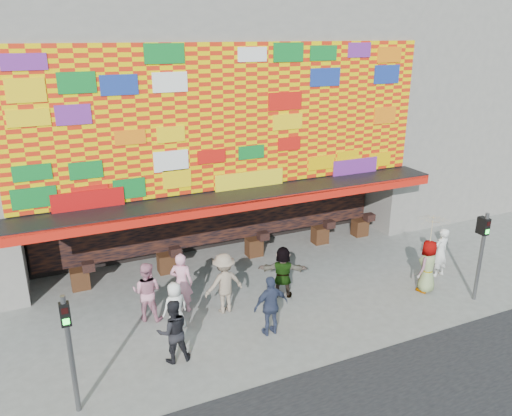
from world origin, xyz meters
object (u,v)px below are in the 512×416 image
object	(u,v)px
ped_i	(147,291)
parasol	(432,230)
ped_c	(173,331)
signal_left	(69,342)
ped_d	(224,283)
ped_h	(440,252)
ped_b	(182,282)
signal_right	(482,247)
ped_a	(175,307)
ped_f	(283,272)
ped_g	(428,266)
ped_e	(271,306)

from	to	relation	value
ped_i	parasol	bearing A→B (deg)	-163.24
ped_c	signal_left	bearing A→B (deg)	23.43
ped_d	ped_i	world-z (taller)	ped_d
ped_c	ped_d	bearing A→B (deg)	-136.30
signal_left	parasol	distance (m)	11.39
ped_c	ped_h	world-z (taller)	ped_h
ped_b	signal_right	bearing A→B (deg)	-169.01
ped_a	ped_f	size ratio (longest dim) A/B	0.87
ped_d	ped_h	size ratio (longest dim) A/B	1.08
ped_b	ped_g	distance (m)	8.15
ped_b	ped_g	xyz separation A→B (m)	(7.85, -2.17, -0.06)
ped_g	signal_left	bearing A→B (deg)	-16.41
ped_a	ped_b	world-z (taller)	ped_b
ped_b	ped_i	distance (m)	1.10
ped_a	ped_b	distance (m)	1.11
ped_a	ped_e	xyz separation A→B (m)	(2.45, -1.33, 0.15)
ped_b	parasol	size ratio (longest dim) A/B	1.00
ped_c	parasol	size ratio (longest dim) A/B	0.91
ped_a	ped_c	world-z (taller)	ped_c
ped_a	ped_i	distance (m)	1.12
ped_g	ped_h	world-z (taller)	ped_g
ped_i	ped_a	bearing A→B (deg)	153.43
signal_left	ped_b	bearing A→B (deg)	43.38
ped_i	ped_b	bearing A→B (deg)	-147.41
ped_a	ped_e	size ratio (longest dim) A/B	0.84
ped_a	ped_i	size ratio (longest dim) A/B	0.82
signal_left	ped_a	bearing A→B (deg)	37.74
ped_i	ped_g	bearing A→B (deg)	-163.24
ped_b	ped_d	world-z (taller)	same
ped_e	ped_b	bearing A→B (deg)	-51.39
ped_a	ped_e	distance (m)	2.79
ped_c	ped_f	size ratio (longest dim) A/B	1.01
ped_h	parasol	world-z (taller)	parasol
ped_d	ped_g	bearing A→B (deg)	161.97
ped_a	ped_d	distance (m)	1.73
ped_a	ped_c	xyz separation A→B (m)	(-0.45, -1.40, 0.12)
signal_right	ped_c	size ratio (longest dim) A/B	1.69
ped_g	ped_i	world-z (taller)	ped_i
ped_g	ped_f	bearing A→B (deg)	-42.22
ped_i	ped_e	bearing A→B (deg)	173.69
ped_b	ped_h	world-z (taller)	ped_b
ped_e	signal_right	bearing A→B (deg)	170.15
ped_a	ped_d	xyz separation A→B (m)	(1.67, 0.38, 0.21)
signal_right	parasol	distance (m)	1.58
ped_f	ped_i	world-z (taller)	ped_i
signal_right	ped_i	xyz separation A→B (m)	(-10.02, 3.24, -0.93)
ped_b	ped_e	world-z (taller)	ped_b
ped_c	ped_i	xyz separation A→B (m)	(-0.16, 2.32, 0.04)
ped_a	ped_h	distance (m)	9.57
signal_left	signal_right	size ratio (longest dim) A/B	1.00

